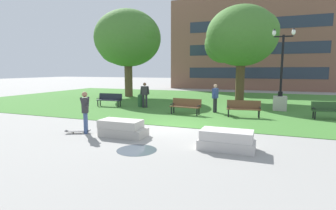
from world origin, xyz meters
TOP-DOWN VIEW (x-y plane):
  - ground_plane at (0.00, 0.00)m, footprint 140.00×140.00m
  - grass_lawn at (0.00, 10.00)m, footprint 40.00×20.00m
  - concrete_block_center at (-1.43, -2.26)m, footprint 1.85×0.90m
  - concrete_block_left at (2.66, -2.57)m, footprint 1.80×0.90m
  - person_skateboarder at (-3.07, -2.39)m, footprint 0.64×0.50m
  - skateboard at (-3.35, -2.55)m, footprint 1.01×0.61m
  - puddle at (-0.04, -3.70)m, footprint 1.31×1.31m
  - park_bench_near_left at (6.97, 4.65)m, footprint 1.85×0.76m
  - park_bench_near_right at (2.65, 3.72)m, footprint 1.85×0.73m
  - park_bench_far_left at (-6.62, 4.75)m, footprint 1.83×0.65m
  - park_bench_far_right at (-0.57, 3.43)m, footprint 1.85×0.73m
  - lamp_post_left at (4.60, 7.00)m, footprint 1.32×0.80m
  - tree_near_right at (-8.90, 11.45)m, footprint 6.60×6.29m
  - tree_near_left at (1.57, 11.62)m, footprint 6.04×5.75m
  - trash_bin at (-4.42, 5.34)m, footprint 0.49×0.49m
  - person_bystander_near_lawn at (0.89, 4.72)m, footprint 0.33×0.62m
  - person_bystander_far_lawn at (-3.99, 5.03)m, footprint 0.68×0.34m
  - building_facade_distant at (2.02, 24.50)m, footprint 22.24×1.03m

SIDE VIEW (x-z plane):
  - ground_plane at x=0.00m, z-range 0.00..0.00m
  - puddle at x=-0.04m, z-range 0.00..0.01m
  - grass_lawn at x=0.00m, z-range 0.00..0.02m
  - skateboard at x=-3.35m, z-range 0.02..0.15m
  - concrete_block_center at x=-1.43m, z-range -0.01..0.63m
  - concrete_block_left at x=2.66m, z-range -0.01..0.63m
  - trash_bin at x=-4.42m, z-range 0.02..0.98m
  - park_bench_near_left at x=6.97m, z-range 0.09..0.99m
  - park_bench_near_right at x=2.65m, z-range 0.09..0.99m
  - park_bench_far_left at x=-6.62m, z-range 0.09..0.99m
  - park_bench_far_right at x=-0.57m, z-range 0.09..0.99m
  - person_skateboarder at x=-3.07m, z-range 0.12..1.83m
  - person_bystander_far_lawn at x=-3.99m, z-range 0.13..1.84m
  - person_bystander_near_lawn at x=0.89m, z-range 0.13..1.84m
  - lamp_post_left at x=4.60m, z-range -1.50..3.61m
  - tree_near_left at x=1.57m, z-range 1.37..9.13m
  - tree_near_right at x=-8.90m, z-range 1.37..9.59m
  - building_facade_distant at x=2.02m, z-range -0.01..11.97m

